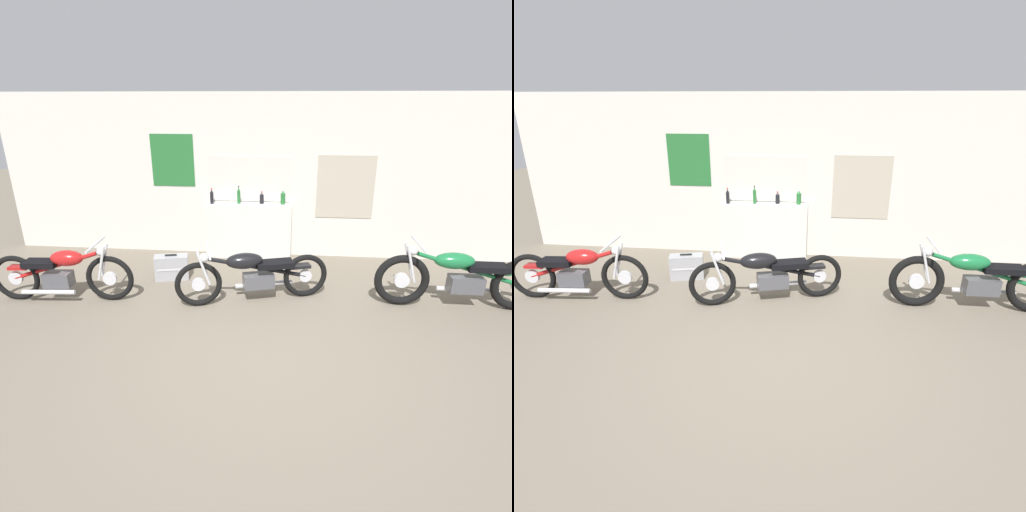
# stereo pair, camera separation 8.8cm
# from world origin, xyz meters

# --- Properties ---
(ground_plane) EXTENTS (24.00, 24.00, 0.00)m
(ground_plane) POSITION_xyz_m (0.00, 0.00, 0.00)
(ground_plane) COLOR #706656
(wall_back) EXTENTS (10.00, 0.07, 2.80)m
(wall_back) POSITION_xyz_m (-0.00, 3.27, 1.40)
(wall_back) COLOR silver
(wall_back) RESTS_ON ground_plane
(sill_counter) EXTENTS (1.52, 0.28, 0.98)m
(sill_counter) POSITION_xyz_m (-0.55, 3.09, 0.49)
(sill_counter) COLOR silver
(sill_counter) RESTS_ON ground_plane
(bottle_leftmost) EXTENTS (0.06, 0.06, 0.27)m
(bottle_leftmost) POSITION_xyz_m (-1.19, 3.04, 1.10)
(bottle_leftmost) COLOR black
(bottle_leftmost) RESTS_ON sill_counter
(bottle_left_center) EXTENTS (0.06, 0.06, 0.31)m
(bottle_left_center) POSITION_xyz_m (-0.72, 3.09, 1.12)
(bottle_left_center) COLOR #23662D
(bottle_left_center) RESTS_ON sill_counter
(bottle_center) EXTENTS (0.07, 0.07, 0.21)m
(bottle_center) POSITION_xyz_m (-0.32, 3.13, 1.07)
(bottle_center) COLOR black
(bottle_center) RESTS_ON sill_counter
(bottle_right_center) EXTENTS (0.08, 0.08, 0.26)m
(bottle_right_center) POSITION_xyz_m (0.05, 3.12, 1.09)
(bottle_right_center) COLOR #23662D
(bottle_right_center) RESTS_ON sill_counter
(motorcycle_red) EXTENTS (1.99, 0.64, 0.85)m
(motorcycle_red) POSITION_xyz_m (-2.96, 1.14, 0.42)
(motorcycle_red) COLOR black
(motorcycle_red) RESTS_ON ground_plane
(motorcycle_black) EXTENTS (2.09, 0.83, 0.82)m
(motorcycle_black) POSITION_xyz_m (-0.29, 1.37, 0.41)
(motorcycle_black) COLOR black
(motorcycle_black) RESTS_ON ground_plane
(motorcycle_green) EXTENTS (2.26, 0.64, 0.92)m
(motorcycle_green) POSITION_xyz_m (2.51, 1.45, 0.43)
(motorcycle_green) COLOR black
(motorcycle_green) RESTS_ON ground_plane
(hard_case_silver) EXTENTS (0.56, 0.34, 0.41)m
(hard_case_silver) POSITION_xyz_m (-1.66, 1.99, 0.19)
(hard_case_silver) COLOR #9E9EA3
(hard_case_silver) RESTS_ON ground_plane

